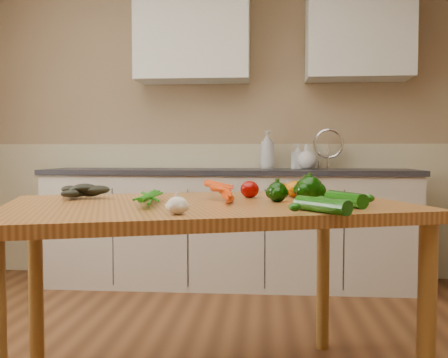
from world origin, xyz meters
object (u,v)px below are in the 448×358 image
pepper_a (277,192)px  tomato_c (295,189)px  carrot_bunch (200,193)px  table (206,225)px  soap_bottle_b (298,156)px  tomato_a (250,189)px  garlic_bulb (177,206)px  soap_bottle_a (267,150)px  leafy_greens (87,186)px  tomato_b (283,190)px  zucchini_b (322,205)px  pepper_b (306,189)px  zucchini_a (346,199)px  pepper_c (310,189)px  soap_bottle_c (307,157)px

pepper_a → tomato_c: (0.08, 0.21, -0.00)m
carrot_bunch → table: bearing=-9.3°
soap_bottle_b → tomato_a: soap_bottle_b is taller
garlic_bulb → tomato_c: size_ratio=0.85×
soap_bottle_a → leafy_greens: bearing=-141.1°
table → tomato_b: bearing=25.6°
leafy_greens → zucchini_b: (0.95, -0.43, -0.03)m
tomato_b → soap_bottle_a: bearing=92.2°
pepper_b → zucchini_a: 0.30m
table → garlic_bulb: bearing=-114.7°
tomato_c → pepper_c: bearing=-77.8°
soap_bottle_c → table: bearing=-3.7°
soap_bottle_a → carrot_bunch: bearing=-127.0°
soap_bottle_a → leafy_greens: soap_bottle_a is taller
carrot_bunch → pepper_a: size_ratio=3.59×
pepper_b → zucchini_b: bearing=-88.1°
leafy_greens → garlic_bulb: leafy_greens is taller
soap_bottle_c → zucchini_b: 2.31m
table → tomato_b: 0.45m
leafy_greens → tomato_a: 0.70m
soap_bottle_b → pepper_b: (-0.09, -1.88, -0.13)m
leafy_greens → tomato_b: 0.87m
soap_bottle_c → zucchini_b: size_ratio=0.84×
carrot_bunch → pepper_a: 0.31m
garlic_bulb → pepper_b: (0.45, 0.55, 0.02)m
carrot_bunch → zucchini_b: 0.55m
carrot_bunch → pepper_b: (0.43, 0.15, 0.01)m
pepper_a → pepper_b: bearing=42.0°
soap_bottle_c → tomato_b: (-0.25, -1.67, -0.14)m
table → tomato_a: tomato_a is taller
table → zucchini_a: size_ratio=8.71×
tomato_a → table: bearing=-129.9°
tomato_b → zucchini_a: (0.21, -0.43, -0.00)m
pepper_b → tomato_a: (-0.24, 0.05, -0.01)m
pepper_b → garlic_bulb: bearing=-129.3°
tomato_b → soap_bottle_c: bearing=81.6°
carrot_bunch → tomato_b: bearing=23.7°
soap_bottle_c → tomato_a: bearing=-0.3°
soap_bottle_c → zucchini_a: soap_bottle_c is taller
tomato_b → table: bearing=-136.2°
soap_bottle_a → tomato_b: bearing=-117.3°
soap_bottle_a → carrot_bunch: soap_bottle_a is taller
leafy_greens → pepper_a: 0.82m
leafy_greens → pepper_b: size_ratio=2.45×
table → soap_bottle_b: (0.49, 2.03, 0.26)m
leafy_greens → tomato_b: size_ratio=3.38×
soap_bottle_a → garlic_bulb: size_ratio=4.49×
leafy_greens → zucchini_b: 1.04m
pepper_a → zucchini_b: (0.14, -0.36, -0.01)m
tomato_c → carrot_bunch: bearing=-147.9°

